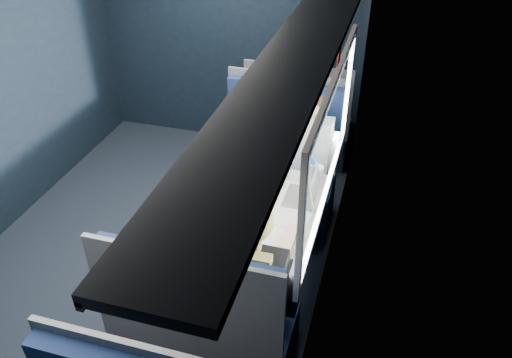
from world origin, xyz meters
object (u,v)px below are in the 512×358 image
(seat_bay_near, at_px, (276,173))
(cup, at_px, (318,172))
(woman, at_px, (256,281))
(bottle_small, at_px, (312,174))
(table, at_px, (274,215))
(laptop, at_px, (307,193))
(man, at_px, (303,160))
(seat_bay_far, at_px, (208,328))
(seat_row_front, at_px, (299,127))

(seat_bay_near, bearing_deg, cup, -45.11)
(woman, relative_size, bottle_small, 5.38)
(table, bearing_deg, laptop, 35.06)
(seat_bay_near, height_order, cup, seat_bay_near)
(man, distance_m, woman, 1.41)
(table, bearing_deg, seat_bay_near, 102.80)
(seat_bay_far, bearing_deg, bottle_small, 71.96)
(table, relative_size, seat_bay_far, 0.79)
(man, bearing_deg, woman, -90.00)
(bottle_small, bearing_deg, table, -123.05)
(table, xyz_separation_m, seat_bay_far, (-0.18, -0.87, -0.25))
(woman, bearing_deg, seat_bay_near, 99.54)
(seat_bay_far, height_order, cup, seat_bay_far)
(seat_bay_far, height_order, laptop, seat_bay_far)
(seat_bay_far, height_order, woman, woman)
(laptop, distance_m, cup, 0.30)
(seat_row_front, bearing_deg, seat_bay_far, -90.00)
(woman, relative_size, laptop, 4.48)
(seat_bay_near, bearing_deg, table, -77.20)
(seat_bay_far, distance_m, laptop, 1.16)
(seat_bay_far, height_order, man, man)
(seat_bay_near, relative_size, woman, 0.95)
(woman, height_order, bottle_small, woman)
(seat_row_front, relative_size, woman, 0.88)
(woman, bearing_deg, cup, 81.90)
(seat_bay_near, relative_size, seat_row_front, 1.09)
(seat_row_front, distance_m, man, 1.17)
(seat_bay_near, relative_size, seat_bay_far, 1.00)
(seat_row_front, bearing_deg, woman, -84.30)
(table, xyz_separation_m, woman, (0.07, -0.71, 0.06))
(bottle_small, relative_size, cup, 2.47)
(seat_bay_far, xyz_separation_m, laptop, (0.39, 1.02, 0.39))
(seat_bay_near, xyz_separation_m, woman, (0.27, -1.58, 0.30))
(seat_bay_far, relative_size, bottle_small, 5.13)
(table, bearing_deg, cup, 62.32)
(seat_bay_near, distance_m, cup, 0.71)
(seat_row_front, relative_size, cup, 11.69)
(seat_row_front, distance_m, bottle_small, 1.59)
(cup, bearing_deg, bottle_small, -101.55)
(man, height_order, woman, same)
(bottle_small, bearing_deg, cup, 78.45)
(table, bearing_deg, bottle_small, 56.95)
(laptop, relative_size, cup, 2.97)
(seat_row_front, height_order, cup, seat_row_front)
(woman, distance_m, cup, 1.16)
(man, height_order, bottle_small, man)
(seat_bay_near, xyz_separation_m, laptop, (0.40, -0.73, 0.37))
(woman, xyz_separation_m, cup, (0.16, 1.15, 0.06))
(seat_bay_near, xyz_separation_m, seat_bay_far, (0.02, -1.74, -0.01))
(seat_bay_far, relative_size, laptop, 4.27)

